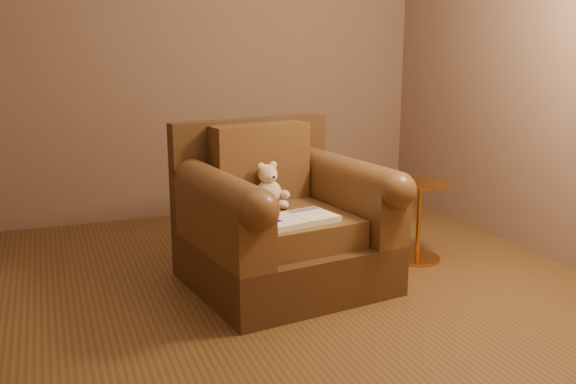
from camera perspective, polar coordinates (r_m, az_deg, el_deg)
name	(u,v)px	position (r m, az deg, el deg)	size (l,w,h in m)	color
floor	(271,299)	(3.74, -1.50, -9.48)	(4.00, 4.00, 0.00)	brown
armchair	(281,223)	(3.88, -0.62, -2.80)	(1.21, 1.16, 0.97)	#442C16
teddy_bear	(270,190)	(3.89, -1.63, 0.19)	(0.20, 0.23, 0.28)	beige
guidebook	(297,219)	(3.58, 0.81, -2.42)	(0.48, 0.34, 0.04)	beige
side_table	(419,218)	(4.36, 11.54, -2.32)	(0.39, 0.39, 0.54)	#DC8E3C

